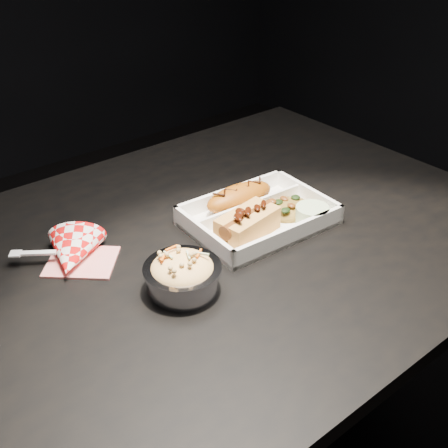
{
  "coord_description": "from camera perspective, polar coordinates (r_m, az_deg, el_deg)",
  "views": [
    {
      "loc": [
        -0.46,
        -0.65,
        1.29
      ],
      "look_at": [
        0.03,
        -0.05,
        0.81
      ],
      "focal_mm": 45.0,
      "sensor_mm": 36.0,
      "label": 1
    }
  ],
  "objects": [
    {
      "name": "cupcake_liner",
      "position": [
        1.02,
        8.94,
        0.97
      ],
      "size": [
        0.06,
        0.06,
        0.03
      ],
      "primitive_type": "cylinder",
      "color": "beige",
      "rests_on": "food_tray"
    },
    {
      "name": "foil_coleslaw_cup",
      "position": [
        0.85,
        -4.24,
        -5.03
      ],
      "size": [
        0.12,
        0.12,
        0.07
      ],
      "color": "silver",
      "rests_on": "dining_table"
    },
    {
      "name": "dining_table",
      "position": [
        1.01,
        -3.3,
        -6.66
      ],
      "size": [
        1.2,
        0.8,
        0.75
      ],
      "color": "black",
      "rests_on": "ground"
    },
    {
      "name": "fried_pastry",
      "position": [
        1.05,
        1.59,
        2.78
      ],
      "size": [
        0.15,
        0.07,
        0.05
      ],
      "primitive_type": "ellipsoid",
      "rotation": [
        0.0,
        0.0,
        -0.06
      ],
      "color": "#9D510F",
      "rests_on": "food_tray"
    },
    {
      "name": "hotdog",
      "position": [
        0.97,
        2.42,
        0.24
      ],
      "size": [
        0.12,
        0.07,
        0.06
      ],
      "rotation": [
        0.0,
        0.0,
        0.15
      ],
      "color": "#DC9B4B",
      "rests_on": "food_tray"
    },
    {
      "name": "fried_rice_mound",
      "position": [
        1.04,
        6.66,
        2.0
      ],
      "size": [
        0.1,
        0.08,
        0.03
      ],
      "primitive_type": "ellipsoid",
      "rotation": [
        0.0,
        0.0,
        -0.06
      ],
      "color": "olive",
      "rests_on": "food_tray"
    },
    {
      "name": "napkin_fork",
      "position": [
        0.95,
        -15.16,
        -2.93
      ],
      "size": [
        0.17,
        0.15,
        0.1
      ],
      "rotation": [
        0.0,
        0.0,
        -0.62
      ],
      "color": "red",
      "rests_on": "dining_table"
    },
    {
      "name": "food_tray",
      "position": [
        1.02,
        3.45,
        0.56
      ],
      "size": [
        0.26,
        0.19,
        0.04
      ],
      "rotation": [
        0.0,
        0.0,
        -0.06
      ],
      "color": "white",
      "rests_on": "dining_table"
    }
  ]
}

